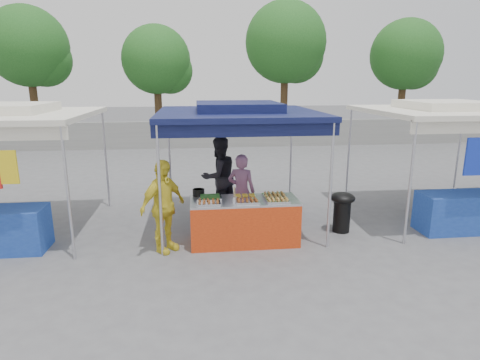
{
  "coord_description": "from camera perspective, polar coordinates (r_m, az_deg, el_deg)",
  "views": [
    {
      "loc": [
        -0.89,
        -7.17,
        3.02
      ],
      "look_at": [
        0.0,
        0.6,
        1.05
      ],
      "focal_mm": 30.0,
      "sensor_mm": 36.0,
      "label": 1
    }
  ],
  "objects": [
    {
      "name": "helper_man",
      "position": [
        9.0,
        -3.0,
        0.48
      ],
      "size": [
        1.1,
        1.03,
        1.8
      ],
      "primitive_type": "imported",
      "rotation": [
        0.0,
        0.0,
        3.66
      ],
      "color": "black",
      "rests_on": "ground_plane"
    },
    {
      "name": "main_canopy",
      "position": [
        8.21,
        -0.3,
        9.6
      ],
      "size": [
        3.2,
        3.2,
        2.57
      ],
      "color": "silver",
      "rests_on": "ground_plane"
    },
    {
      "name": "tree_2",
      "position": [
        20.69,
        6.86,
        18.4
      ],
      "size": [
        3.91,
        3.91,
        6.72
      ],
      "color": "#422E19",
      "rests_on": "ground_plane"
    },
    {
      "name": "food_tray_bm",
      "position": [
        7.52,
        0.71,
        -2.35
      ],
      "size": [
        0.42,
        0.3,
        0.07
      ],
      "color": "silver",
      "rests_on": "vendor_table"
    },
    {
      "name": "customer_person",
      "position": [
        7.21,
        -10.89,
        -3.71
      ],
      "size": [
        0.97,
        1.0,
        1.68
      ],
      "primitive_type": "imported",
      "rotation": [
        0.0,
        0.0,
        0.81
      ],
      "color": "yellow",
      "rests_on": "ground_plane"
    },
    {
      "name": "back_wall",
      "position": [
        18.35,
        -3.7,
        6.52
      ],
      "size": [
        40.0,
        0.25,
        1.2
      ],
      "primitive_type": "cube",
      "color": "gray",
      "rests_on": "ground_plane"
    },
    {
      "name": "crate_left",
      "position": [
        8.33,
        -3.39,
        -6.16
      ],
      "size": [
        0.45,
        0.32,
        0.27
      ],
      "primitive_type": "cube",
      "color": "#142EA7",
      "rests_on": "ground_plane"
    },
    {
      "name": "tree_0",
      "position": [
        21.92,
        -27.51,
        16.07
      ],
      "size": [
        3.72,
        3.7,
        6.35
      ],
      "color": "#422E19",
      "rests_on": "ground_plane"
    },
    {
      "name": "crate_right",
      "position": [
        8.42,
        1.8,
        -5.71
      ],
      "size": [
        0.54,
        0.38,
        0.32
      ],
      "primitive_type": "cube",
      "color": "#142EA7",
      "rests_on": "ground_plane"
    },
    {
      "name": "food_tray_br",
      "position": [
        7.62,
        4.83,
        -2.18
      ],
      "size": [
        0.42,
        0.3,
        0.07
      ],
      "color": "silver",
      "rests_on": "vendor_table"
    },
    {
      "name": "food_tray_fl",
      "position": [
        7.16,
        -4.48,
        -3.26
      ],
      "size": [
        0.42,
        0.3,
        0.07
      ],
      "color": "silver",
      "rests_on": "vendor_table"
    },
    {
      "name": "wok_burner",
      "position": [
        8.36,
        14.32,
        -3.94
      ],
      "size": [
        0.49,
        0.49,
        0.83
      ],
      "rotation": [
        0.0,
        0.0,
        0.05
      ],
      "color": "black",
      "rests_on": "ground_plane"
    },
    {
      "name": "food_tray_fr",
      "position": [
        7.3,
        5.36,
        -2.92
      ],
      "size": [
        0.42,
        0.3,
        0.07
      ],
      "color": "silver",
      "rests_on": "vendor_table"
    },
    {
      "name": "cooking_pot",
      "position": [
        7.71,
        -5.91,
        -1.77
      ],
      "size": [
        0.22,
        0.22,
        0.13
      ],
      "primitive_type": "cylinder",
      "color": "black",
      "rests_on": "vendor_table"
    },
    {
      "name": "food_tray_fm",
      "position": [
        7.23,
        1.02,
        -3.04
      ],
      "size": [
        0.42,
        0.3,
        0.07
      ],
      "color": "silver",
      "rests_on": "vendor_table"
    },
    {
      "name": "vendor_woman",
      "position": [
        8.25,
        0.21,
        -1.61
      ],
      "size": [
        0.67,
        0.56,
        1.56
      ],
      "primitive_type": "imported",
      "rotation": [
        0.0,
        0.0,
        2.76
      ],
      "color": "#8D5A7F",
      "rests_on": "ground_plane"
    },
    {
      "name": "tree_1",
      "position": [
        20.25,
        -11.39,
        16.03
      ],
      "size": [
        3.32,
        3.22,
        5.54
      ],
      "color": "#422E19",
      "rests_on": "ground_plane"
    },
    {
      "name": "vendor_table",
      "position": [
        7.58,
        0.6,
        -5.87
      ],
      "size": [
        2.0,
        0.8,
        0.85
      ],
      "color": "red",
      "rests_on": "ground_plane"
    },
    {
      "name": "neighbor_stall_right",
      "position": [
        9.54,
        28.05,
        3.92
      ],
      "size": [
        3.2,
        3.2,
        2.57
      ],
      "color": "silver",
      "rests_on": "ground_plane"
    },
    {
      "name": "skewer_cup",
      "position": [
        7.21,
        -0.79,
        -2.89
      ],
      "size": [
        0.09,
        0.09,
        0.11
      ],
      "primitive_type": "cylinder",
      "color": "silver",
      "rests_on": "vendor_table"
    },
    {
      "name": "tree_3",
      "position": [
        22.63,
        22.74,
        15.75
      ],
      "size": [
        3.53,
        3.47,
        5.96
      ],
      "color": "#422E19",
      "rests_on": "ground_plane"
    },
    {
      "name": "food_tray_bl",
      "position": [
        7.47,
        -4.29,
        -2.51
      ],
      "size": [
        0.42,
        0.3,
        0.07
      ],
      "color": "silver",
      "rests_on": "vendor_table"
    },
    {
      "name": "ground_plane",
      "position": [
        7.83,
        0.5,
        -8.55
      ],
      "size": [
        80.0,
        80.0,
        0.0
      ],
      "primitive_type": "plane",
      "color": "#5C5C5F"
    },
    {
      "name": "crate_stacked",
      "position": [
        8.32,
        1.81,
        -3.67
      ],
      "size": [
        0.51,
        0.36,
        0.31
      ],
      "primitive_type": "cube",
      "color": "#142EA7",
      "rests_on": "crate_right"
    }
  ]
}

